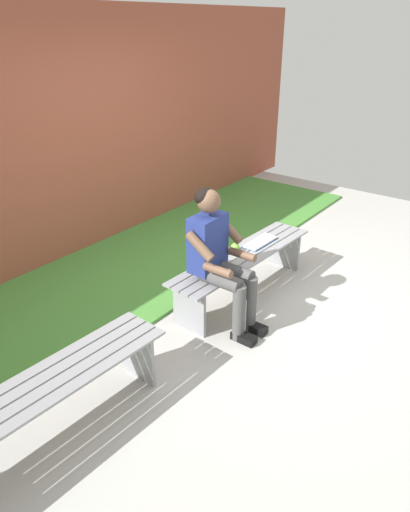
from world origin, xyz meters
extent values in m
cube|color=#B2B2AD|center=(1.15, 1.00, -0.02)|extent=(10.00, 7.00, 0.04)
cube|color=#478C38|center=(1.15, -1.47, 0.01)|extent=(9.00, 2.24, 0.03)
cube|color=#9E4C38|center=(0.50, -2.18, 1.33)|extent=(9.50, 0.24, 2.66)
cube|color=gray|center=(-0.01, -0.16, 0.44)|extent=(1.82, 0.17, 0.02)
cube|color=gray|center=(0.00, -0.05, 0.44)|extent=(1.82, 0.17, 0.02)
cube|color=gray|center=(0.00, 0.05, 0.44)|extent=(1.82, 0.17, 0.02)
cube|color=gray|center=(0.01, 0.16, 0.44)|extent=(1.82, 0.17, 0.02)
cube|color=gray|center=(-0.79, 0.04, 0.22)|extent=(0.05, 0.36, 0.43)
cube|color=gray|center=(0.79, -0.04, 0.22)|extent=(0.05, 0.36, 0.43)
cube|color=gray|center=(2.29, -0.16, 0.44)|extent=(1.83, 0.17, 0.02)
cube|color=gray|center=(2.30, -0.05, 0.44)|extent=(1.83, 0.17, 0.02)
cube|color=gray|center=(2.30, 0.05, 0.44)|extent=(1.83, 0.17, 0.02)
cube|color=gray|center=(2.31, 0.16, 0.44)|extent=(1.83, 0.17, 0.02)
cube|color=gray|center=(1.51, 0.04, 0.22)|extent=(0.05, 0.36, 0.43)
cube|color=navy|center=(0.55, -0.02, 0.77)|extent=(0.34, 0.20, 0.50)
sphere|color=brown|center=(0.55, -0.01, 1.15)|extent=(0.20, 0.20, 0.20)
ellipsoid|color=black|center=(0.55, -0.04, 1.18)|extent=(0.20, 0.19, 0.15)
cylinder|color=#4C4C4C|center=(0.46, 0.18, 0.52)|extent=(0.13, 0.40, 0.13)
cylinder|color=#4C4C4C|center=(0.64, 0.18, 0.52)|extent=(0.13, 0.40, 0.13)
cylinder|color=#4C4C4C|center=(0.46, 0.38, 0.26)|extent=(0.11, 0.11, 0.52)
cube|color=black|center=(0.46, 0.44, 0.04)|extent=(0.10, 0.22, 0.07)
cylinder|color=#4C4C4C|center=(0.64, 0.38, 0.26)|extent=(0.11, 0.11, 0.52)
cube|color=black|center=(0.64, 0.44, 0.04)|extent=(0.10, 0.22, 0.07)
cylinder|color=brown|center=(0.34, 0.06, 0.84)|extent=(0.08, 0.28, 0.23)
cylinder|color=brown|center=(0.37, 0.22, 0.66)|extent=(0.07, 0.26, 0.07)
cylinder|color=brown|center=(0.76, 0.06, 0.84)|extent=(0.08, 0.28, 0.23)
cylinder|color=brown|center=(0.72, 0.22, 0.66)|extent=(0.07, 0.26, 0.07)
sphere|color=#72B738|center=(0.00, -0.10, 0.50)|extent=(0.09, 0.09, 0.09)
cube|color=white|center=(-0.42, 0.00, 0.46)|extent=(0.21, 0.16, 0.02)
cube|color=white|center=(-0.22, -0.01, 0.46)|extent=(0.21, 0.16, 0.02)
cube|color=#1E478C|center=(-0.32, 0.00, 0.45)|extent=(0.42, 0.18, 0.01)
camera|label=1|loc=(3.43, 2.16, 2.47)|focal=32.79mm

